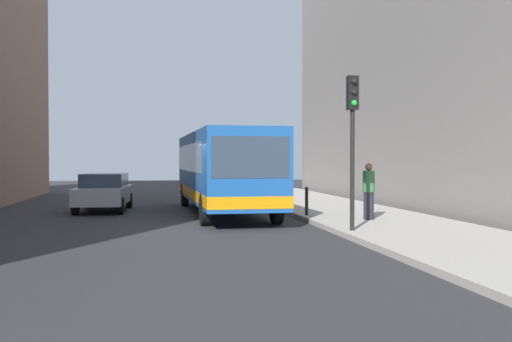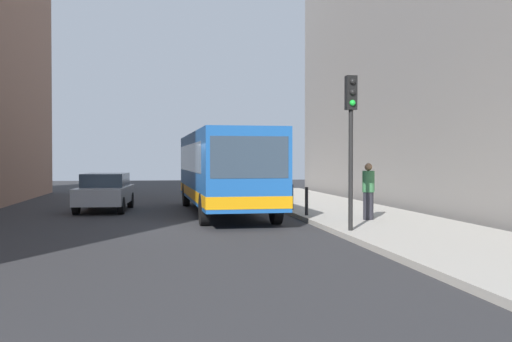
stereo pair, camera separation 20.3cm
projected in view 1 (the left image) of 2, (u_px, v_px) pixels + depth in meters
ground_plane at (209, 227)px, 17.87m from camera, size 80.00×80.00×0.00m
sidewalk at (378, 221)px, 18.79m from camera, size 4.40×40.00×0.15m
bus at (223, 168)px, 22.20m from camera, size 2.83×11.09×3.00m
car_beside_bus at (104, 191)px, 23.27m from camera, size 2.09×4.51×1.48m
traffic_light at (353, 123)px, 15.60m from camera, size 0.28×0.33×4.10m
bollard_near at (307, 201)px, 19.93m from camera, size 0.11×0.11×0.95m
bollard_mid at (291, 197)px, 22.14m from camera, size 0.11×0.11×0.95m
bollard_far at (279, 194)px, 24.35m from camera, size 0.11×0.11×0.95m
bollard_farthest at (269, 191)px, 26.56m from camera, size 0.11×0.11×0.95m
pedestrian_near_signal at (369, 191)px, 18.46m from camera, size 0.38×0.38×1.77m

